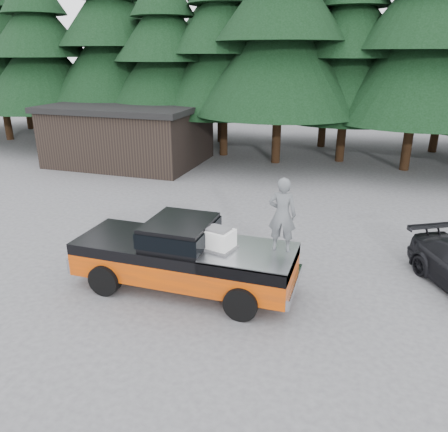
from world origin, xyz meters
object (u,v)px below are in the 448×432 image
(pickup_truck, at_px, (185,265))
(man_on_bed, at_px, (282,215))
(air_compressor, at_px, (219,240))
(utility_building, at_px, (130,133))

(pickup_truck, distance_m, man_on_bed, 2.99)
(air_compressor, distance_m, man_on_bed, 1.71)
(pickup_truck, bearing_deg, utility_building, 124.72)
(air_compressor, relative_size, man_on_bed, 0.38)
(pickup_truck, relative_size, air_compressor, 8.34)
(air_compressor, relative_size, utility_building, 0.09)
(pickup_truck, bearing_deg, man_on_bed, 7.55)
(pickup_truck, distance_m, utility_building, 15.18)
(air_compressor, bearing_deg, pickup_truck, -172.52)
(man_on_bed, bearing_deg, air_compressor, 13.51)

